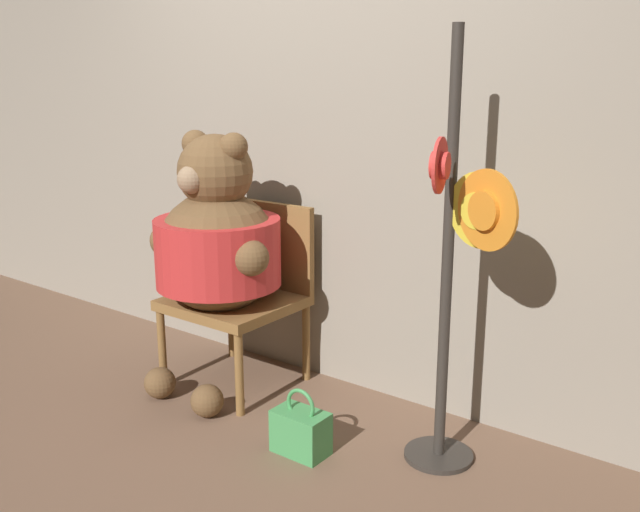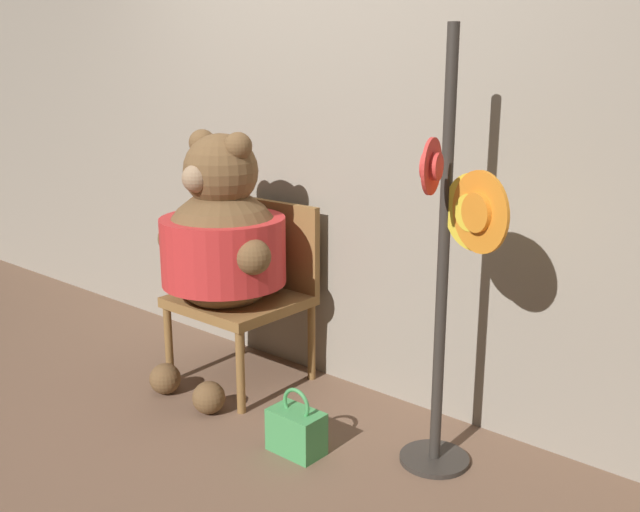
# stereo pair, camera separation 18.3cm
# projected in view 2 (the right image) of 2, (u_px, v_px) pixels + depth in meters

# --- Properties ---
(ground_plane) EXTENTS (14.00, 14.00, 0.00)m
(ground_plane) POSITION_uv_depth(u_px,v_px,m) (233.00, 421.00, 3.21)
(ground_plane) COLOR brown
(wall_back) EXTENTS (8.00, 0.10, 2.24)m
(wall_back) POSITION_uv_depth(u_px,v_px,m) (335.00, 158.00, 3.46)
(wall_back) COLOR gray
(wall_back) RESTS_ON ground_plane
(chair) EXTENTS (0.58, 0.55, 0.89)m
(chair) POSITION_uv_depth(u_px,v_px,m) (251.00, 285.00, 3.57)
(chair) COLOR olive
(chair) RESTS_ON ground_plane
(teddy_bear) EXTENTS (0.72, 0.64, 1.26)m
(teddy_bear) POSITION_uv_depth(u_px,v_px,m) (222.00, 242.00, 3.39)
(teddy_bear) COLOR brown
(teddy_bear) RESTS_ON ground_plane
(hat_display_rack) EXTENTS (0.46, 0.42, 1.69)m
(hat_display_rack) POSITION_uv_depth(u_px,v_px,m) (453.00, 268.00, 2.60)
(hat_display_rack) COLOR #332D28
(hat_display_rack) RESTS_ON ground_plane
(handbag_on_ground) EXTENTS (0.23, 0.14, 0.28)m
(handbag_on_ground) POSITION_uv_depth(u_px,v_px,m) (296.00, 430.00, 2.92)
(handbag_on_ground) COLOR #479E56
(handbag_on_ground) RESTS_ON ground_plane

